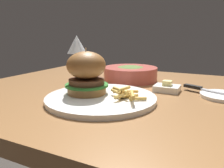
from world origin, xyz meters
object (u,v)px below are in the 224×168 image
table_knife (207,90)px  wine_glass (77,47)px  main_plate (101,98)px  bread_plate (223,96)px  butter_dish (167,88)px  soup_bowl (130,73)px  burger_sandwich (86,73)px

table_knife → wine_glass: bearing=-172.8°
wine_glass → table_knife: size_ratio=0.98×
table_knife → main_plate: bearing=-142.2°
bread_plate → table_knife: 0.05m
butter_dish → main_plate: bearing=-128.0°
butter_dish → table_knife: bearing=9.4°
wine_glass → soup_bowl: wine_glass is taller
table_knife → soup_bowl: 0.31m
bread_plate → butter_dish: butter_dish is taller
wine_glass → butter_dish: bearing=6.4°
wine_glass → main_plate: bearing=-39.4°
main_plate → soup_bowl: bearing=95.5°
burger_sandwich → soup_bowl: (0.02, 0.29, -0.05)m
wine_glass → butter_dish: wine_glass is taller
burger_sandwich → soup_bowl: 0.30m
wine_glass → table_knife: wine_glass is taller
bread_plate → soup_bowl: soup_bowl is taller
burger_sandwich → soup_bowl: burger_sandwich is taller
bread_plate → table_knife: table_knife is taller
bread_plate → table_knife: (-0.04, 0.02, 0.01)m
main_plate → burger_sandwich: 0.09m
main_plate → table_knife: bearing=37.8°
main_plate → burger_sandwich: (-0.05, 0.01, 0.07)m
table_knife → butter_dish: 0.12m
soup_bowl → table_knife: bearing=-17.6°
main_plate → burger_sandwich: bearing=174.1°
butter_dish → soup_bowl: size_ratio=0.37×
table_knife → bread_plate: bearing=-24.4°
bread_plate → butter_dish: size_ratio=1.60×
main_plate → wine_glass: size_ratio=1.72×
main_plate → bread_plate: (0.31, 0.19, -0.00)m
soup_bowl → main_plate: bearing=-84.5°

